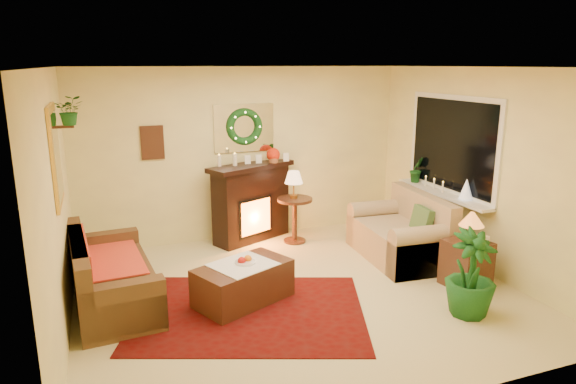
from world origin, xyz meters
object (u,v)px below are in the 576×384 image
object	(u,v)px
sofa	(113,267)
coffee_table	(243,285)
end_table_square	(466,265)
loveseat	(399,229)
fireplace	(251,205)
side_table_round	(295,221)

from	to	relation	value
sofa	coffee_table	xyz separation A→B (m)	(1.37, -0.50, -0.22)
end_table_square	coffee_table	xyz separation A→B (m)	(-2.65, 0.52, -0.06)
coffee_table	end_table_square	bearing A→B (deg)	-35.46
sofa	loveseat	world-z (taller)	loveseat
loveseat	end_table_square	world-z (taller)	loveseat
fireplace	side_table_round	world-z (taller)	fireplace
fireplace	coffee_table	xyz separation A→B (m)	(-0.71, -2.04, -0.34)
end_table_square	coffee_table	world-z (taller)	end_table_square
end_table_square	side_table_round	bearing A→B (deg)	121.82
sofa	end_table_square	world-z (taller)	sofa
loveseat	fireplace	bearing A→B (deg)	142.83
loveseat	coffee_table	xyz separation A→B (m)	(-2.39, -0.57, -0.21)
sofa	coffee_table	bearing A→B (deg)	-24.45
loveseat	coffee_table	bearing A→B (deg)	-162.65
loveseat	side_table_round	bearing A→B (deg)	138.55
sofa	loveseat	distance (m)	3.76
sofa	coffee_table	distance (m)	1.47
fireplace	end_table_square	world-z (taller)	fireplace
side_table_round	coffee_table	xyz separation A→B (m)	(-1.28, -1.69, -0.12)
loveseat	coffee_table	size ratio (longest dim) A/B	1.45
sofa	side_table_round	xyz separation A→B (m)	(2.65, 1.19, -0.11)
side_table_round	loveseat	bearing A→B (deg)	-45.33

